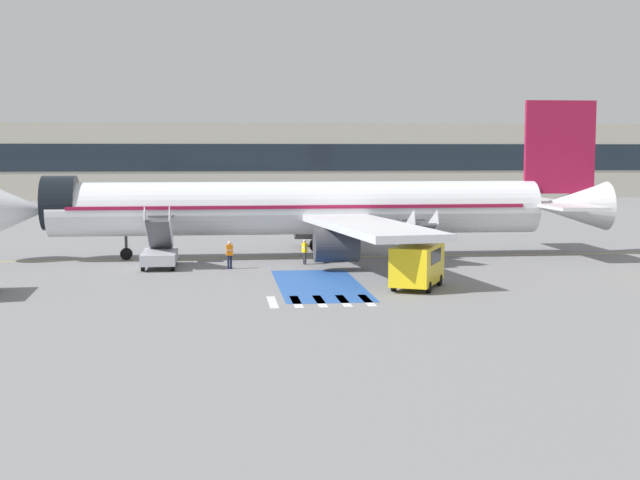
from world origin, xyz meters
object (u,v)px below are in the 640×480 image
Objects in this scene: boarding_stairs_forward at (160,252)px; boarding_stairs_aft at (419,250)px; service_van_0 at (417,263)px; airliner at (308,208)px; fuel_tanker at (362,209)px; ground_crew_0 at (230,253)px; terminal_building at (303,161)px; ground_crew_1 at (305,250)px.

boarding_stairs_aft is (17.18, -0.05, -0.05)m from boarding_stairs_forward.
boarding_stairs_forward is at bearing 169.95° from service_van_0.
airliner is 11.36m from boarding_stairs_forward.
fuel_tanker is (0.88, 28.85, 0.90)m from boarding_stairs_aft.
airliner is 25.71m from fuel_tanker.
fuel_tanker reaches higher than ground_crew_0.
ground_crew_0 is (-10.15, 9.40, -0.38)m from service_van_0.
airliner reaches higher than boarding_stairs_forward.
terminal_building is (17.74, 86.31, 4.98)m from boarding_stairs_forward.
terminal_building reaches higher than fuel_tanker.
service_van_0 reaches higher than ground_crew_1.
service_van_0 is 2.78× the size of ground_crew_0.
service_van_0 is at bearing -91.81° from terminal_building.
terminal_building is (0.56, 86.36, 5.03)m from boarding_stairs_aft.
boarding_stairs_forward is 3.13× the size of ground_crew_1.
airliner is 82.30m from terminal_building.
ground_crew_0 is 0.02× the size of terminal_building.
ground_crew_1 is 0.01× the size of terminal_building.
airliner reaches higher than boarding_stairs_aft.
ground_crew_0 reaches higher than ground_crew_1.
fuel_tanker is 6.20× the size of ground_crew_1.
terminal_building is (8.20, 85.80, 5.02)m from ground_crew_1.
service_van_0 is 3.01× the size of ground_crew_1.
service_van_0 reaches higher than ground_crew_0.
service_van_0 is at bearing -103.14° from boarding_stairs_aft.
service_van_0 is (14.67, -10.66, 0.43)m from boarding_stairs_forward.
fuel_tanker reaches higher than service_van_0.
boarding_stairs_forward is 88.25m from terminal_building.
service_van_0 is at bearing 128.69° from ground_crew_0.
boarding_stairs_forward is at bearing -24.13° from ground_crew_0.
fuel_tanker is at bearing -40.27° from ground_crew_1.
boarding_stairs_forward is 2.88× the size of ground_crew_0.
boarding_stairs_forward reaches higher than fuel_tanker.
airliner is at bearing -95.28° from terminal_building.
service_van_0 is at bearing -163.18° from airliner.
ground_crew_1 is (9.54, 0.51, -0.04)m from boarding_stairs_forward.
fuel_tanker is 32.99m from ground_crew_0.
terminal_building is (3.07, 96.97, 4.56)m from service_van_0.
fuel_tanker is at bearing 88.40° from boarding_stairs_aft.
boarding_stairs_forward is 17.18m from boarding_stairs_aft.
fuel_tanker is 39.61m from service_van_0.
ground_crew_0 is (-13.55, -30.07, -0.80)m from fuel_tanker.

